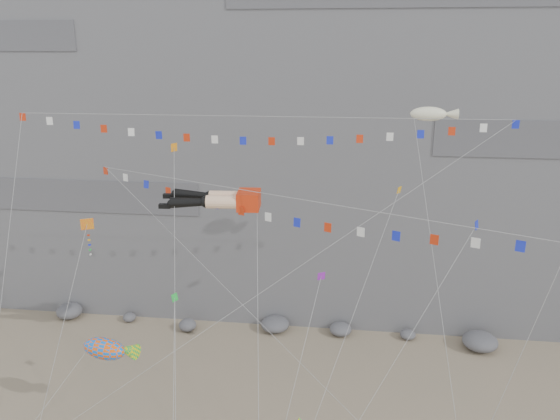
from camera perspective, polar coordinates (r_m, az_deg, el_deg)
name	(u,v)px	position (r m, az deg, el deg)	size (l,w,h in m)	color
cliff	(293,47)	(59.84, 1.39, 16.63)	(80.00, 28.00, 50.00)	slate
talus_boulders	(275,325)	(51.26, -0.52, -11.88)	(60.00, 3.00, 1.20)	slate
legs_kite	(221,200)	(35.74, -6.15, 1.07)	(8.76, 15.44, 21.34)	red
flag_banner_upper	(257,117)	(37.23, -2.46, 9.72)	(33.57, 12.54, 28.32)	red
flag_banner_lower	(283,197)	(32.68, 0.27, 1.40)	(28.09, 13.01, 20.33)	red
harlequin_kite	(87,225)	(37.31, -19.53, -1.52)	(2.97, 7.90, 15.89)	red
fish_windsock	(104,349)	(37.14, -17.91, -13.64)	(8.08, 5.85, 10.23)	#F1560C
blimp_windsock	(429,115)	(37.99, 15.26, 9.56)	(4.06, 13.35, 24.49)	#F3F0C8
small_kite_a	(174,153)	(36.90, -11.01, 5.87)	(3.61, 12.98, 22.58)	orange
small_kite_b	(320,280)	(33.86, 4.23, -7.34)	(3.42, 10.40, 15.39)	purple
small_kite_c	(175,303)	(34.03, -10.96, -9.48)	(2.85, 10.23, 14.46)	green
small_kite_d	(397,197)	(38.04, 12.08, 1.33)	(7.65, 15.69, 22.85)	orange
small_kite_e	(474,230)	(34.90, 19.58, -1.98)	(11.00, 10.60, 20.59)	#1524C0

